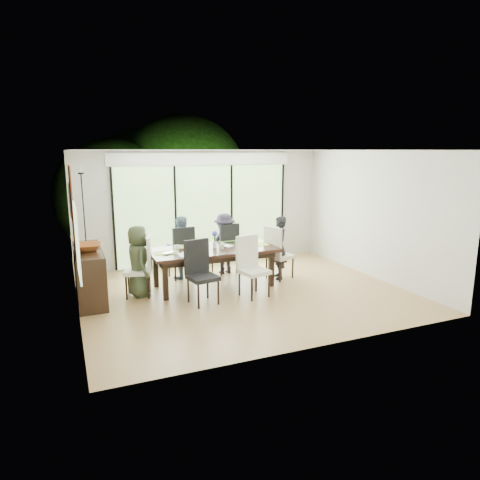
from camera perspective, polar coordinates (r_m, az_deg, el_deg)
name	(u,v)px	position (r m, az deg, el deg)	size (l,w,h in m)	color
floor	(245,293)	(8.29, 0.67, -7.14)	(6.00, 5.00, 0.01)	olive
ceiling	(245,150)	(7.84, 0.72, 11.93)	(6.00, 5.00, 0.01)	white
wall_back	(204,208)	(10.28, -4.87, 4.29)	(6.00, 0.02, 2.70)	beige
wall_front	(320,253)	(5.79, 10.60, -1.77)	(6.00, 0.02, 2.70)	beige
wall_left	(72,236)	(7.32, -21.47, 0.45)	(0.02, 5.00, 2.70)	silver
wall_right	(375,215)	(9.55, 17.55, 3.20)	(0.02, 5.00, 2.70)	silver
glass_doors	(204,214)	(10.27, -4.79, 3.43)	(4.20, 0.02, 2.30)	#598C3F
blinds_header	(203,159)	(10.15, -4.90, 10.70)	(4.40, 0.06, 0.28)	white
mullion_a	(114,220)	(9.83, -16.51, 2.61)	(0.05, 0.04, 2.30)	black
mullion_b	(176,216)	(10.07, -8.57, 3.18)	(0.05, 0.04, 2.30)	black
mullion_c	(232,213)	(10.49, -1.13, 3.65)	(0.05, 0.04, 2.30)	black
mullion_d	(282,210)	(11.08, 5.64, 4.03)	(0.05, 0.04, 2.30)	black
side_window	(77,241)	(6.12, -20.88, -0.18)	(0.02, 0.90, 1.00)	#8CAD7F
deck	(194,256)	(11.38, -6.13, -2.18)	(6.00, 1.80, 0.10)	brown
rail_top	(185,229)	(12.01, -7.29, 1.46)	(6.00, 0.08, 0.06)	brown
foliage_left	(113,196)	(12.53, -16.63, 5.60)	(3.20, 3.20, 3.20)	#14380F
foliage_mid	(183,180)	(13.50, -7.61, 7.93)	(4.00, 4.00, 4.00)	#14380F
foliage_right	(246,198)	(13.38, 0.85, 5.68)	(2.80, 2.80, 2.80)	#14380F
foliage_far	(147,185)	(13.97, -12.35, 7.15)	(3.60, 3.60, 3.60)	#14380F
table_top	(213,250)	(8.52, -3.58, -1.35)	(2.50, 1.15, 0.06)	black
table_apron	(213,255)	(8.55, -3.57, -1.97)	(2.29, 0.94, 0.10)	black
table_leg_fl	(165,281)	(7.94, -9.93, -5.42)	(0.09, 0.09, 0.72)	black
table_leg_fr	(271,269)	(8.65, 4.19, -3.85)	(0.09, 0.09, 0.72)	black
table_leg_bl	(156,269)	(8.75, -11.19, -3.85)	(0.09, 0.09, 0.72)	black
table_leg_br	(254,259)	(9.39, 1.82, -2.55)	(0.09, 0.09, 0.72)	black
chair_left_end	(137,266)	(8.22, -13.51, -3.44)	(0.48, 0.48, 1.15)	white
chair_right_end	(280,252)	(9.15, 5.34, -1.61)	(0.48, 0.48, 1.15)	beige
chair_far_left	(180,252)	(9.23, -7.94, -1.55)	(0.48, 0.48, 1.15)	black
chair_far_right	(224,248)	(9.52, -2.12, -1.03)	(0.48, 0.48, 1.15)	black
chair_near_left	(203,273)	(7.62, -4.97, -4.36)	(0.48, 0.48, 1.15)	black
chair_near_right	(254,267)	(7.96, 1.91, -3.60)	(0.48, 0.48, 1.15)	white
person_left_end	(138,261)	(8.19, -13.41, -2.76)	(0.63, 0.39, 1.35)	#3B472F
person_right_end	(279,248)	(9.12, 5.24, -1.01)	(0.63, 0.39, 1.35)	black
person_far_left	(181,247)	(9.19, -7.93, -0.98)	(0.63, 0.39, 1.35)	slate
person_far_right	(224,243)	(9.48, -2.08, -0.47)	(0.63, 0.39, 1.35)	#231E2D
placemat_left	(166,253)	(8.26, -9.82, -1.68)	(0.46, 0.33, 0.01)	#9ABD43
placemat_right	(257,244)	(8.86, 2.23, -0.60)	(0.46, 0.33, 0.01)	#A6C044
placemat_far_l	(186,246)	(8.76, -7.23, -0.83)	(0.46, 0.33, 0.01)	#7FB03E
placemat_far_r	(232,242)	(9.07, -1.13, -0.31)	(0.46, 0.33, 0.01)	#6BA039
placemat_paper	(191,254)	(8.08, -6.57, -1.90)	(0.46, 0.33, 0.01)	white
tablet_far_l	(191,246)	(8.74, -6.51, -0.79)	(0.27, 0.19, 0.01)	black
tablet_far_r	(230,243)	(9.00, -1.31, -0.34)	(0.25, 0.18, 0.01)	black
papers	(246,246)	(8.72, 0.87, -0.81)	(0.31, 0.23, 0.00)	white
platter_base	(191,253)	(8.07, -6.58, -1.79)	(0.27, 0.27, 0.03)	white
platter_snacks	(191,252)	(8.07, -6.58, -1.66)	(0.21, 0.21, 0.01)	orange
vase	(215,245)	(8.56, -3.38, -0.64)	(0.08, 0.08, 0.13)	silver
hyacinth_stems	(215,239)	(8.54, -3.39, 0.18)	(0.04, 0.04, 0.17)	#337226
hyacinth_blooms	(215,234)	(8.52, -3.40, 0.87)	(0.11, 0.11, 0.11)	#4A47B3
laptop	(173,253)	(8.19, -8.98, -1.70)	(0.34, 0.22, 0.03)	silver
cup_a	(177,248)	(8.45, -8.41, -1.01)	(0.13, 0.13, 0.10)	white
cup_b	(222,247)	(8.46, -2.41, -0.88)	(0.10, 0.10, 0.10)	white
cup_c	(248,242)	(8.88, 1.08, -0.26)	(0.13, 0.13, 0.10)	white
book	(224,247)	(8.64, -2.13, -0.88)	(0.17, 0.23, 0.02)	white
sideboard	(89,275)	(8.30, -19.44, -4.36)	(0.47, 1.69, 0.95)	black
bowl	(88,247)	(8.07, -19.66, -0.89)	(0.50, 0.50, 0.12)	#964F20
candlestick_base	(86,244)	(8.52, -19.82, -0.54)	(0.11, 0.11, 0.04)	black
candlestick_shaft	(84,209)	(8.41, -20.13, 3.89)	(0.03, 0.03, 1.32)	black
candlestick_pan	(81,173)	(8.35, -20.45, 8.33)	(0.11, 0.11, 0.03)	black
candle	(81,170)	(8.35, -20.48, 8.76)	(0.04, 0.04, 0.11)	silver
tapestry	(72,211)	(7.67, -21.45, 3.58)	(0.02, 1.00, 1.50)	maroon
art_frame	(70,200)	(8.95, -21.72, 4.96)	(0.03, 0.55, 0.65)	black
art_canvas	(71,200)	(8.95, -21.59, 4.97)	(0.01, 0.45, 0.55)	#1A4855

